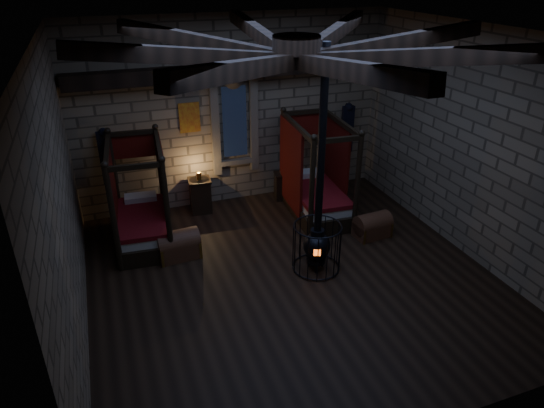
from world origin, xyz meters
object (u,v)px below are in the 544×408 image
object	(u,v)px
bed_right	(315,191)
bed_left	(143,217)
trunk_left	(178,245)
trunk_right	(372,226)
stove	(317,241)

from	to	relation	value
bed_right	bed_left	bearing A→B (deg)	-177.49
trunk_left	bed_left	bearing A→B (deg)	117.28
bed_left	trunk_left	bearing A→B (deg)	-54.19
bed_left	trunk_left	distance (m)	1.07
bed_right	trunk_right	world-z (taller)	bed_right
trunk_right	stove	bearing A→B (deg)	-161.76
trunk_right	stove	distance (m)	1.76
trunk_left	trunk_right	size ratio (longest dim) A/B	1.08
trunk_left	bed_right	bearing A→B (deg)	9.67
trunk_left	stove	xyz separation A→B (m)	(2.31, -1.27, 0.32)
bed_left	stove	world-z (taller)	stove
bed_right	trunk_right	bearing A→B (deg)	-59.16
bed_right	stove	xyz separation A→B (m)	(-0.90, -2.04, 0.05)
trunk_right	stove	world-z (taller)	stove
bed_right	trunk_right	xyz separation A→B (m)	(0.68, -1.36, -0.29)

